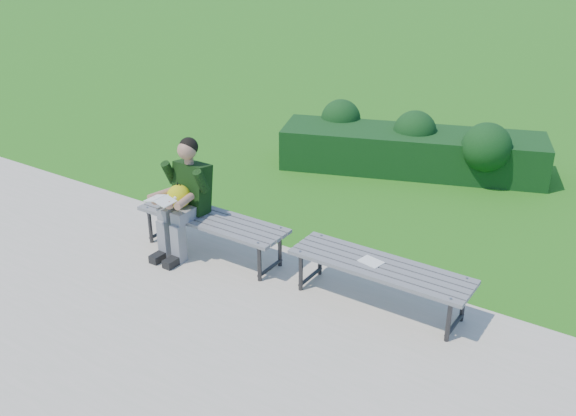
{
  "coord_description": "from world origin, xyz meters",
  "views": [
    {
      "loc": [
        3.54,
        -5.45,
        3.54
      ],
      "look_at": [
        0.15,
        -0.32,
        0.7
      ],
      "focal_mm": 40.0,
      "sensor_mm": 36.0,
      "label": 1
    }
  ],
  "objects_px": {
    "bench_right": "(380,270)",
    "seated_boy": "(184,194)",
    "hedge": "(413,146)",
    "paper_sheet": "(371,262)",
    "bench_left": "(212,222)"
  },
  "relations": [
    {
      "from": "hedge",
      "to": "seated_boy",
      "type": "height_order",
      "value": "seated_boy"
    },
    {
      "from": "bench_right",
      "to": "paper_sheet",
      "type": "xyz_separation_m",
      "value": [
        -0.1,
        0.0,
        0.06
      ]
    },
    {
      "from": "bench_left",
      "to": "paper_sheet",
      "type": "relative_size",
      "value": 7.31
    },
    {
      "from": "seated_boy",
      "to": "paper_sheet",
      "type": "height_order",
      "value": "seated_boy"
    },
    {
      "from": "hedge",
      "to": "bench_right",
      "type": "bearing_deg",
      "value": -71.45
    },
    {
      "from": "bench_left",
      "to": "paper_sheet",
      "type": "distance_m",
      "value": 1.92
    },
    {
      "from": "bench_left",
      "to": "hedge",
      "type": "bearing_deg",
      "value": 77.73
    },
    {
      "from": "bench_left",
      "to": "seated_boy",
      "type": "height_order",
      "value": "seated_boy"
    },
    {
      "from": "seated_boy",
      "to": "paper_sheet",
      "type": "relative_size",
      "value": 5.34
    },
    {
      "from": "hedge",
      "to": "bench_right",
      "type": "xyz_separation_m",
      "value": [
        1.21,
        -3.61,
        0.04
      ]
    },
    {
      "from": "hedge",
      "to": "bench_left",
      "type": "xyz_separation_m",
      "value": [
        -0.8,
        -3.69,
        0.04
      ]
    },
    {
      "from": "seated_boy",
      "to": "bench_left",
      "type": "bearing_deg",
      "value": 18.01
    },
    {
      "from": "hedge",
      "to": "bench_left",
      "type": "relative_size",
      "value": 2.18
    },
    {
      "from": "hedge",
      "to": "paper_sheet",
      "type": "relative_size",
      "value": 15.94
    },
    {
      "from": "bench_right",
      "to": "seated_boy",
      "type": "bearing_deg",
      "value": -175.53
    }
  ]
}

